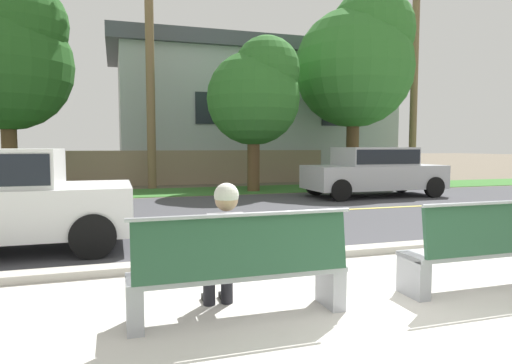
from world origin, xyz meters
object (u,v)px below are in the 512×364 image
(shade_tree_far_left, at_px, (10,56))
(shade_tree_centre, at_px, (358,59))
(bench_left, at_px, (241,270))
(palm_tree_tall, at_px, (416,3))
(car_silver_near, at_px, (374,169))
(seated_person_grey, at_px, (224,244))
(bench_right, at_px, (490,249))
(shade_tree_left, at_px, (257,92))

(shade_tree_far_left, xyz_separation_m, shade_tree_centre, (12.30, -0.56, 0.49))
(bench_left, height_order, shade_tree_far_left, shade_tree_far_left)
(palm_tree_tall, bearing_deg, car_silver_near, -135.65)
(bench_left, bearing_deg, seated_person_grey, 122.86)
(bench_right, xyz_separation_m, seated_person_grey, (-2.93, 0.17, 0.21))
(bench_right, bearing_deg, seated_person_grey, 176.63)
(bench_right, relative_size, shade_tree_centre, 0.26)
(shade_tree_far_left, bearing_deg, shade_tree_centre, -2.62)
(bench_right, xyz_separation_m, shade_tree_left, (0.83, 11.04, 2.98))
(bench_left, distance_m, shade_tree_centre, 15.13)
(bench_left, height_order, shade_tree_centre, shade_tree_centre)
(shade_tree_centre, bearing_deg, bench_left, -124.14)
(bench_right, height_order, palm_tree_tall, palm_tree_tall)
(shade_tree_far_left, height_order, shade_tree_centre, shade_tree_centre)
(shade_tree_far_left, distance_m, palm_tree_tall, 16.40)
(car_silver_near, height_order, shade_tree_far_left, shade_tree_far_left)
(seated_person_grey, distance_m, palm_tree_tall, 19.25)
(seated_person_grey, bearing_deg, shade_tree_left, 70.89)
(bench_left, height_order, shade_tree_left, shade_tree_left)
(bench_left, relative_size, shade_tree_left, 0.38)
(bench_left, bearing_deg, car_silver_near, 51.63)
(palm_tree_tall, bearing_deg, bench_right, -123.76)
(bench_left, relative_size, seated_person_grey, 1.60)
(seated_person_grey, height_order, shade_tree_left, shade_tree_left)
(car_silver_near, distance_m, shade_tree_centre, 5.60)
(car_silver_near, bearing_deg, palm_tree_tall, 44.35)
(car_silver_near, bearing_deg, bench_left, -128.37)
(seated_person_grey, relative_size, shade_tree_left, 0.24)
(bench_right, distance_m, seated_person_grey, 2.95)
(bench_left, xyz_separation_m, seated_person_grey, (-0.11, 0.17, 0.21))
(bench_right, xyz_separation_m, shade_tree_far_left, (-7.02, 12.52, 4.01))
(seated_person_grey, relative_size, car_silver_near, 0.29)
(bench_right, bearing_deg, shade_tree_centre, 66.16)
(bench_right, distance_m, car_silver_near, 9.27)
(palm_tree_tall, bearing_deg, shade_tree_far_left, -176.65)
(bench_left, xyz_separation_m, shade_tree_left, (3.65, 11.04, 2.98))
(shade_tree_left, bearing_deg, car_silver_near, -41.04)
(seated_person_grey, height_order, shade_tree_far_left, shade_tree_far_left)
(car_silver_near, bearing_deg, shade_tree_far_left, 159.34)
(shade_tree_left, xyz_separation_m, palm_tree_tall, (8.16, 2.41, 4.44))
(shade_tree_far_left, bearing_deg, car_silver_near, -20.66)
(bench_left, xyz_separation_m, bench_right, (2.82, 0.00, 0.00))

